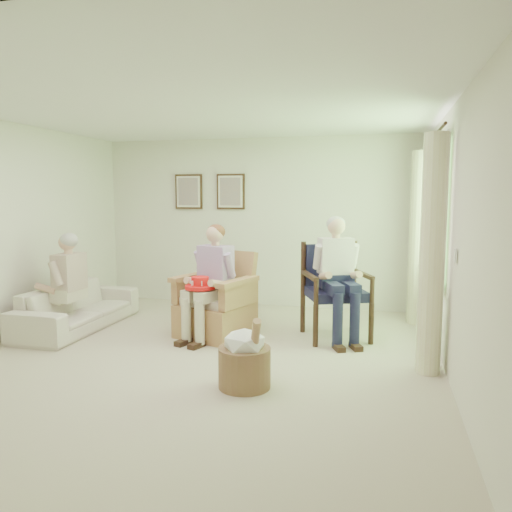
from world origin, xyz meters
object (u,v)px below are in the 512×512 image
at_px(person_wicker, 212,274).
at_px(person_dark, 336,268).
at_px(red_hat, 200,284).
at_px(hatbox, 245,358).
at_px(wicker_armchair, 216,309).
at_px(wood_armchair, 337,287).
at_px(person_sofa, 65,279).
at_px(sofa, 78,307).

distance_m(person_wicker, person_dark, 1.47).
height_order(red_hat, hatbox, red_hat).
bearing_deg(person_dark, wicker_armchair, 163.65).
distance_m(wood_armchair, person_wicker, 1.53).
distance_m(person_sofa, red_hat, 1.77).
bearing_deg(hatbox, sofa, 151.73).
bearing_deg(red_hat, sofa, 173.38).
xyz_separation_m(wicker_armchair, person_dark, (1.44, 0.16, 0.54)).
relative_size(person_dark, hatbox, 2.09).
xyz_separation_m(person_sofa, red_hat, (1.77, 0.04, -0.00)).
bearing_deg(wood_armchair, person_sofa, 169.65).
height_order(sofa, red_hat, red_hat).
xyz_separation_m(red_hat, hatbox, (0.88, -1.22, -0.42)).
height_order(wood_armchair, person_dark, person_dark).
xyz_separation_m(person_wicker, person_sofa, (-1.85, -0.23, -0.09)).
relative_size(wood_armchair, hatbox, 1.61).
bearing_deg(person_dark, sofa, 162.33).
distance_m(person_sofa, hatbox, 2.93).
bearing_deg(wood_armchair, red_hat, -178.80).
relative_size(person_wicker, person_sofa, 1.09).
xyz_separation_m(person_dark, hatbox, (-0.65, -1.70, -0.60)).
relative_size(wicker_armchair, person_sofa, 0.84).
relative_size(wicker_armchair, person_dark, 0.72).
bearing_deg(person_wicker, person_sofa, -154.29).
height_order(wicker_armchair, red_hat, wicker_armchair).
height_order(person_sofa, red_hat, person_sofa).
bearing_deg(sofa, red_hat, -96.62).
bearing_deg(hatbox, person_dark, 69.21).
bearing_deg(person_wicker, wood_armchair, 36.83).
bearing_deg(wood_armchair, person_wicker, 175.79).
distance_m(wicker_armchair, sofa, 1.86).
distance_m(wood_armchair, sofa, 3.34).
distance_m(sofa, person_dark, 3.36).
bearing_deg(sofa, person_dark, -85.15).
bearing_deg(hatbox, wood_armchair, 71.08).
relative_size(wood_armchair, person_dark, 0.77).
distance_m(sofa, person_sofa, 0.48).
relative_size(wicker_armchair, red_hat, 2.91).
distance_m(red_hat, hatbox, 1.56).
distance_m(wood_armchair, red_hat, 1.66).
distance_m(wicker_armchair, wood_armchair, 1.51).
xyz_separation_m(sofa, person_wicker, (1.85, -0.01, 0.51)).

